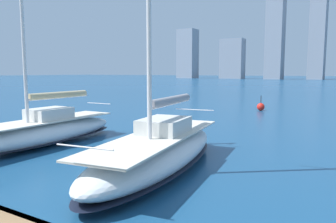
# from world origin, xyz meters

# --- Properties ---
(sailboat_grey) EXTENTS (3.83, 9.64, 13.12)m
(sailboat_grey) POSITION_xyz_m (0.93, -7.16, 0.74)
(sailboat_grey) COLOR silver
(sailboat_grey) RESTS_ON ground
(sailboat_tan) EXTENTS (2.44, 9.29, 12.38)m
(sailboat_tan) POSITION_xyz_m (7.98, -7.61, 0.72)
(sailboat_tan) COLOR silver
(sailboat_tan) RESTS_ON ground
(channel_buoy) EXTENTS (0.70, 0.70, 1.40)m
(channel_buoy) POSITION_xyz_m (2.67, -27.52, 0.36)
(channel_buoy) COLOR red
(channel_buoy) RESTS_ON ground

